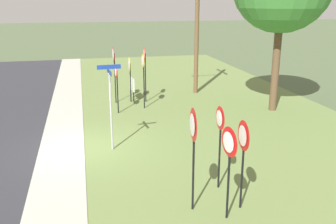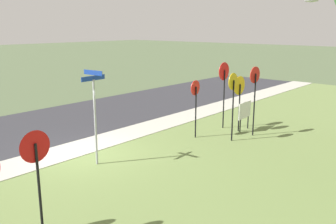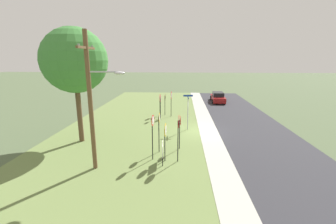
{
  "view_description": "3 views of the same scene",
  "coord_description": "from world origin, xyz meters",
  "px_view_note": "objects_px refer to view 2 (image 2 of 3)",
  "views": [
    {
      "loc": [
        13.22,
        0.11,
        5.27
      ],
      "look_at": [
        -0.42,
        3.24,
        1.08
      ],
      "focal_mm": 40.43,
      "sensor_mm": 36.0,
      "label": 1
    },
    {
      "loc": [
        7.44,
        10.2,
        4.46
      ],
      "look_at": [
        -1.36,
        2.6,
        1.74
      ],
      "focal_mm": 39.3,
      "sensor_mm": 36.0,
      "label": 2
    },
    {
      "loc": [
        -19.06,
        1.54,
        6.22
      ],
      "look_at": [
        0.14,
        2.71,
        1.64
      ],
      "focal_mm": 24.49,
      "sensor_mm": 36.0,
      "label": 3
    }
  ],
  "objects_px": {
    "stop_sign_near_left": "(255,86)",
    "stop_sign_near_right": "(239,91)",
    "stop_sign_far_left": "(224,80)",
    "stop_sign_far_right": "(195,97)",
    "street_name_post": "(95,110)",
    "stop_sign_far_center": "(233,93)",
    "notice_board": "(245,112)",
    "yield_sign_far_right": "(36,161)"
  },
  "relations": [
    {
      "from": "stop_sign_far_right",
      "to": "stop_sign_far_center",
      "type": "bearing_deg",
      "value": 109.49
    },
    {
      "from": "stop_sign_near_right",
      "to": "street_name_post",
      "type": "bearing_deg",
      "value": -10.47
    },
    {
      "from": "yield_sign_far_right",
      "to": "stop_sign_far_right",
      "type": "bearing_deg",
      "value": -165.91
    },
    {
      "from": "stop_sign_near_left",
      "to": "stop_sign_far_center",
      "type": "relative_size",
      "value": 1.06
    },
    {
      "from": "stop_sign_near_left",
      "to": "stop_sign_far_right",
      "type": "height_order",
      "value": "stop_sign_near_left"
    },
    {
      "from": "yield_sign_far_right",
      "to": "stop_sign_far_left",
      "type": "bearing_deg",
      "value": -169.0
    },
    {
      "from": "stop_sign_near_left",
      "to": "stop_sign_far_right",
      "type": "distance_m",
      "value": 2.45
    },
    {
      "from": "stop_sign_far_right",
      "to": "street_name_post",
      "type": "relative_size",
      "value": 0.76
    },
    {
      "from": "street_name_post",
      "to": "yield_sign_far_right",
      "type": "bearing_deg",
      "value": 32.71
    },
    {
      "from": "stop_sign_near_right",
      "to": "stop_sign_far_left",
      "type": "xyz_separation_m",
      "value": [
        -0.01,
        -0.79,
        0.4
      ]
    },
    {
      "from": "stop_sign_far_right",
      "to": "notice_board",
      "type": "bearing_deg",
      "value": 152.26
    },
    {
      "from": "street_name_post",
      "to": "stop_sign_far_center",
      "type": "bearing_deg",
      "value": 154.3
    },
    {
      "from": "stop_sign_far_center",
      "to": "street_name_post",
      "type": "xyz_separation_m",
      "value": [
        5.08,
        -1.99,
        -0.1
      ]
    },
    {
      "from": "stop_sign_near_left",
      "to": "stop_sign_far_center",
      "type": "distance_m",
      "value": 1.24
    },
    {
      "from": "stop_sign_near_right",
      "to": "stop_sign_far_right",
      "type": "relative_size",
      "value": 1.02
    },
    {
      "from": "stop_sign_near_right",
      "to": "stop_sign_far_right",
      "type": "distance_m",
      "value": 2.12
    },
    {
      "from": "stop_sign_near_left",
      "to": "stop_sign_far_left",
      "type": "bearing_deg",
      "value": -91.19
    },
    {
      "from": "notice_board",
      "to": "stop_sign_near_right",
      "type": "bearing_deg",
      "value": -30.7
    },
    {
      "from": "stop_sign_far_left",
      "to": "stop_sign_far_right",
      "type": "xyz_separation_m",
      "value": [
        1.95,
        -0.07,
        -0.47
      ]
    },
    {
      "from": "stop_sign_far_right",
      "to": "street_name_post",
      "type": "xyz_separation_m",
      "value": [
        4.51,
        -0.63,
        0.17
      ]
    },
    {
      "from": "stop_sign_near_right",
      "to": "notice_board",
      "type": "height_order",
      "value": "stop_sign_near_right"
    },
    {
      "from": "notice_board",
      "to": "stop_sign_far_center",
      "type": "bearing_deg",
      "value": 8.19
    },
    {
      "from": "stop_sign_near_left",
      "to": "stop_sign_near_right",
      "type": "relative_size",
      "value": 1.2
    },
    {
      "from": "stop_sign_far_left",
      "to": "yield_sign_far_right",
      "type": "relative_size",
      "value": 1.2
    },
    {
      "from": "stop_sign_far_center",
      "to": "stop_sign_far_right",
      "type": "height_order",
      "value": "stop_sign_far_center"
    },
    {
      "from": "street_name_post",
      "to": "stop_sign_near_right",
      "type": "bearing_deg",
      "value": 162.66
    },
    {
      "from": "stop_sign_far_left",
      "to": "stop_sign_far_center",
      "type": "xyz_separation_m",
      "value": [
        1.38,
        1.29,
        -0.21
      ]
    },
    {
      "from": "stop_sign_far_left",
      "to": "stop_sign_far_right",
      "type": "height_order",
      "value": "stop_sign_far_left"
    },
    {
      "from": "stop_sign_near_left",
      "to": "stop_sign_far_left",
      "type": "distance_m",
      "value": 1.58
    },
    {
      "from": "stop_sign_far_right",
      "to": "street_name_post",
      "type": "height_order",
      "value": "street_name_post"
    },
    {
      "from": "notice_board",
      "to": "stop_sign_near_left",
      "type": "bearing_deg",
      "value": 51.06
    },
    {
      "from": "stop_sign_far_left",
      "to": "stop_sign_far_center",
      "type": "distance_m",
      "value": 1.89
    },
    {
      "from": "stop_sign_far_center",
      "to": "notice_board",
      "type": "relative_size",
      "value": 2.15
    },
    {
      "from": "stop_sign_near_left",
      "to": "yield_sign_far_right",
      "type": "distance_m",
      "value": 9.88
    },
    {
      "from": "stop_sign_near_left",
      "to": "notice_board",
      "type": "distance_m",
      "value": 1.44
    },
    {
      "from": "stop_sign_far_left",
      "to": "stop_sign_near_left",
      "type": "bearing_deg",
      "value": 83.94
    },
    {
      "from": "stop_sign_far_left",
      "to": "stop_sign_near_right",
      "type": "bearing_deg",
      "value": 89.26
    },
    {
      "from": "stop_sign_near_left",
      "to": "stop_sign_near_right",
      "type": "bearing_deg",
      "value": -96.46
    },
    {
      "from": "stop_sign_far_left",
      "to": "stop_sign_far_right",
      "type": "bearing_deg",
      "value": -1.89
    },
    {
      "from": "yield_sign_far_right",
      "to": "stop_sign_near_right",
      "type": "bearing_deg",
      "value": -173.37
    },
    {
      "from": "stop_sign_near_right",
      "to": "stop_sign_far_right",
      "type": "xyz_separation_m",
      "value": [
        1.94,
        -0.86,
        -0.08
      ]
    },
    {
      "from": "stop_sign_near_right",
      "to": "stop_sign_far_right",
      "type": "bearing_deg",
      "value": -21.32
    }
  ]
}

